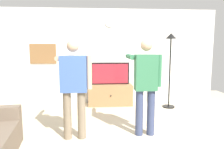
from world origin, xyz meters
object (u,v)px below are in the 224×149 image
at_px(framed_picture, 43,54).
at_px(floor_lamp, 170,55).
at_px(person_standing_nearer_lamp, 74,83).
at_px(wall_clock, 109,22).
at_px(television, 110,74).
at_px(tv_stand, 110,95).
at_px(person_standing_nearer_couch, 146,82).

bearing_deg(framed_picture, floor_lamp, -10.82).
bearing_deg(floor_lamp, person_standing_nearer_lamp, -143.50).
bearing_deg(wall_clock, television, -90.00).
height_order(tv_stand, person_standing_nearer_couch, person_standing_nearer_couch).
xyz_separation_m(television, floor_lamp, (1.56, -0.41, 0.53)).
relative_size(wall_clock, framed_picture, 0.35).
bearing_deg(person_standing_nearer_lamp, tv_stand, 69.56).
distance_m(tv_stand, framed_picture, 2.22).
height_order(tv_stand, floor_lamp, floor_lamp).
bearing_deg(wall_clock, framed_picture, 179.85).
relative_size(television, floor_lamp, 0.54).
xyz_separation_m(floor_lamp, person_standing_nearer_couch, (-1.07, -1.68, -0.42)).
height_order(framed_picture, person_standing_nearer_lamp, person_standing_nearer_lamp).
height_order(tv_stand, television, television).
distance_m(wall_clock, person_standing_nearer_couch, 2.73).
distance_m(television, floor_lamp, 1.70).
relative_size(wall_clock, person_standing_nearer_lamp, 0.14).
bearing_deg(person_standing_nearer_couch, floor_lamp, 57.66).
bearing_deg(tv_stand, framed_picture, 171.06).
xyz_separation_m(framed_picture, floor_lamp, (3.44, -0.66, -0.02)).
distance_m(framed_picture, person_standing_nearer_lamp, 2.67).
xyz_separation_m(television, wall_clock, (-0.00, 0.24, 1.43)).
relative_size(tv_stand, television, 1.14).
distance_m(television, person_standing_nearer_lamp, 2.28).
distance_m(framed_picture, floor_lamp, 3.50).
height_order(television, person_standing_nearer_lamp, person_standing_nearer_lamp).
relative_size(tv_stand, person_standing_nearer_lamp, 0.70).
height_order(television, person_standing_nearer_couch, person_standing_nearer_couch).
height_order(floor_lamp, person_standing_nearer_lamp, floor_lamp).
xyz_separation_m(tv_stand, television, (-0.00, 0.05, 0.60)).
bearing_deg(television, person_standing_nearer_couch, -76.63).
height_order(tv_stand, framed_picture, framed_picture).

